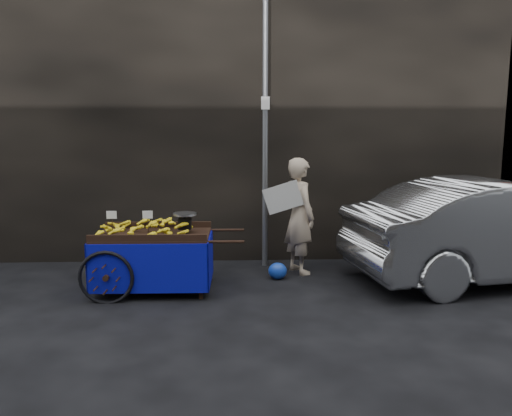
{
  "coord_description": "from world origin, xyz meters",
  "views": [
    {
      "loc": [
        -0.11,
        -5.99,
        2.04
      ],
      "look_at": [
        0.14,
        0.5,
        1.0
      ],
      "focal_mm": 35.0,
      "sensor_mm": 36.0,
      "label": 1
    }
  ],
  "objects_px": {
    "plastic_bag": "(278,271)",
    "parked_car": "(502,230)",
    "banana_cart": "(150,240)",
    "vendor": "(299,216)"
  },
  "relations": [
    {
      "from": "vendor",
      "to": "parked_car",
      "type": "distance_m",
      "value": 2.73
    },
    {
      "from": "plastic_bag",
      "to": "parked_car",
      "type": "height_order",
      "value": "parked_car"
    },
    {
      "from": "banana_cart",
      "to": "vendor",
      "type": "bearing_deg",
      "value": 20.53
    },
    {
      "from": "vendor",
      "to": "plastic_bag",
      "type": "distance_m",
      "value": 0.85
    },
    {
      "from": "parked_car",
      "to": "banana_cart",
      "type": "bearing_deg",
      "value": 83.15
    },
    {
      "from": "banana_cart",
      "to": "plastic_bag",
      "type": "distance_m",
      "value": 1.78
    },
    {
      "from": "banana_cart",
      "to": "plastic_bag",
      "type": "xyz_separation_m",
      "value": [
        1.65,
        0.4,
        -0.54
      ]
    },
    {
      "from": "banana_cart",
      "to": "parked_car",
      "type": "distance_m",
      "value": 4.68
    },
    {
      "from": "banana_cart",
      "to": "parked_car",
      "type": "xyz_separation_m",
      "value": [
        4.67,
        0.26,
        0.03
      ]
    },
    {
      "from": "banana_cart",
      "to": "parked_car",
      "type": "bearing_deg",
      "value": 3.65
    }
  ]
}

